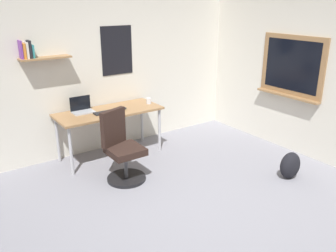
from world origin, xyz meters
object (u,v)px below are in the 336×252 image
at_px(computer_mouse, 123,108).
at_px(laptop, 82,109).
at_px(keyboard, 106,112).
at_px(backpack, 290,165).
at_px(desk, 109,115).
at_px(office_chair, 122,151).
at_px(coffee_mug, 149,101).

bearing_deg(computer_mouse, laptop, 156.86).
distance_m(keyboard, computer_mouse, 0.28).
bearing_deg(backpack, laptop, 132.27).
xyz_separation_m(desk, keyboard, (-0.08, -0.08, 0.08)).
relative_size(desk, office_chair, 1.65).
relative_size(office_chair, keyboard, 2.57).
bearing_deg(computer_mouse, office_chair, -120.92).
relative_size(desk, coffee_mug, 17.03).
bearing_deg(keyboard, backpack, -48.68).
height_order(laptop, keyboard, laptop).
bearing_deg(computer_mouse, backpack, -53.62).
bearing_deg(desk, computer_mouse, -22.17).
distance_m(office_chair, computer_mouse, 0.86).
xyz_separation_m(keyboard, computer_mouse, (0.28, 0.00, 0.01)).
bearing_deg(laptop, office_chair, -80.83).
relative_size(laptop, coffee_mug, 3.37).
bearing_deg(keyboard, desk, 46.36).
xyz_separation_m(computer_mouse, backpack, (1.45, -1.97, -0.57)).
bearing_deg(keyboard, laptop, 139.19).
bearing_deg(office_chair, laptop, 99.17).
distance_m(desk, keyboard, 0.14).
height_order(desk, computer_mouse, computer_mouse).
relative_size(desk, keyboard, 4.24).
bearing_deg(keyboard, office_chair, -100.55).
bearing_deg(backpack, desk, 128.86).
height_order(office_chair, computer_mouse, office_chair).
bearing_deg(office_chair, coffee_mug, 39.36).
xyz_separation_m(office_chair, coffee_mug, (0.89, 0.73, 0.37)).
bearing_deg(backpack, computer_mouse, 126.38).
bearing_deg(backpack, coffee_mug, 115.62).
distance_m(desk, computer_mouse, 0.23).
distance_m(laptop, coffee_mug, 1.05).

